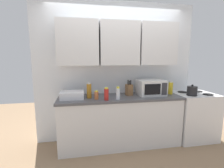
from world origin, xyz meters
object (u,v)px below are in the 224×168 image
microwave (151,87)px  bottle_spice_jar (96,95)px  dish_rack (72,95)px  bottle_clear_tall (118,93)px  bottle_yellow_mustard (171,88)px  bottle_amber_vinegar (89,91)px  knife_block (129,90)px  stove_range (193,116)px  kettle (192,91)px  bottle_red_sauce (106,94)px

microwave → bottle_spice_jar: size_ratio=3.33×
microwave → dish_rack: (-1.41, -0.02, -0.08)m
bottle_clear_tall → bottle_yellow_mustard: 1.09m
bottle_clear_tall → bottle_amber_vinegar: 0.50m
knife_block → bottle_spice_jar: size_ratio=1.99×
microwave → bottle_clear_tall: size_ratio=2.26×
knife_block → bottle_amber_vinegar: 0.73m
stove_range → kettle: (-0.17, -0.14, 0.54)m
bottle_spice_jar → bottle_clear_tall: size_ratio=0.68×
knife_block → bottle_yellow_mustard: (0.80, -0.05, 0.01)m
dish_rack → bottle_clear_tall: (0.74, -0.20, 0.04)m
bottle_red_sauce → bottle_clear_tall: (0.19, 0.01, 0.00)m
dish_rack → bottle_yellow_mustard: (1.80, 0.02, 0.06)m
kettle → bottle_red_sauce: bottle_red_sauce is taller
stove_range → bottle_red_sauce: (-1.75, -0.19, 0.55)m
bottle_clear_tall → bottle_amber_vinegar: bearing=157.4°
knife_block → bottle_red_sauce: size_ratio=1.38×
stove_range → microwave: (-0.89, 0.04, 0.59)m
kettle → dish_rack: size_ratio=0.51×
bottle_spice_jar → bottle_yellow_mustard: size_ratio=0.57×
microwave → bottle_spice_jar: bearing=-171.8°
knife_block → bottle_clear_tall: knife_block is taller
bottle_spice_jar → bottle_red_sauce: bottle_red_sauce is taller
stove_range → bottle_clear_tall: (-1.56, -0.18, 0.55)m
microwave → bottle_red_sauce: bearing=-165.1°
bottle_yellow_mustard → bottle_amber_vinegar: (-1.52, -0.03, 0.01)m
bottle_yellow_mustard → bottle_amber_vinegar: bottle_amber_vinegar is taller
kettle → microwave: 0.74m
knife_block → bottle_yellow_mustard: knife_block is taller
bottle_amber_vinegar → bottle_yellow_mustard: bearing=1.1°
microwave → bottle_amber_vinegar: microwave is taller
dish_rack → bottle_spice_jar: 0.41m
stove_range → bottle_amber_vinegar: 2.10m
stove_range → dish_rack: size_ratio=2.40×
stove_range → dish_rack: (-2.30, 0.02, 0.51)m
microwave → bottle_amber_vinegar: size_ratio=1.79×
dish_rack → bottle_amber_vinegar: 0.29m
bottle_red_sauce → bottle_yellow_mustard: bottle_yellow_mustard is taller
kettle → bottle_yellow_mustard: size_ratio=0.76×
kettle → bottle_clear_tall: 1.39m
stove_range → bottle_amber_vinegar: bearing=179.7°
bottle_spice_jar → bottle_yellow_mustard: 1.42m
microwave → bottle_yellow_mustard: bearing=-0.5°
microwave → bottle_clear_tall: (-0.67, -0.22, -0.04)m
kettle → bottle_yellow_mustard: 0.37m
microwave → dish_rack: 1.41m
dish_rack → bottle_clear_tall: bearing=-15.1°
bottle_clear_tall → bottle_amber_vinegar: (-0.46, 0.19, 0.02)m
bottle_yellow_mustard → bottle_amber_vinegar: 1.52m
knife_block → bottle_amber_vinegar: size_ratio=1.07×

